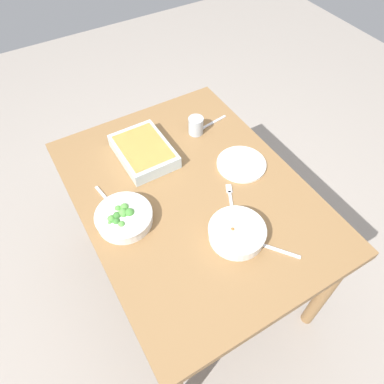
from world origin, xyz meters
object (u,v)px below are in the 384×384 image
at_px(side_plate, 241,164).
at_px(spoon_spare, 208,125).
at_px(baking_dish, 144,151).
at_px(spoon_by_stew, 270,247).
at_px(fork_on_table, 230,198).
at_px(drink_cup, 196,126).
at_px(broccoli_bowl, 124,217).
at_px(spoon_by_broccoli, 110,203).
at_px(stew_bowl, 237,232).

bearing_deg(side_plate, spoon_spare, 177.72).
height_order(baking_dish, spoon_by_stew, baking_dish).
xyz_separation_m(spoon_by_stew, fork_on_table, (-0.27, 0.00, -0.00)).
bearing_deg(drink_cup, side_plate, 12.56).
bearing_deg(spoon_by_stew, broccoli_bowl, -132.65).
bearing_deg(baking_dish, fork_on_table, 26.18).
height_order(spoon_by_stew, spoon_by_broccoli, same).
height_order(broccoli_bowl, spoon_spare, broccoli_bowl).
xyz_separation_m(broccoli_bowl, side_plate, (-0.02, 0.57, -0.02)).
bearing_deg(spoon_by_stew, spoon_spare, 166.76).
bearing_deg(fork_on_table, spoon_by_broccoli, -117.54).
distance_m(drink_cup, spoon_by_broccoli, 0.56).
relative_size(stew_bowl, spoon_by_broccoli, 1.25).
bearing_deg(broccoli_bowl, fork_on_table, 74.35).
distance_m(baking_dish, spoon_by_stew, 0.70).
bearing_deg(broccoli_bowl, baking_dish, 142.16).
relative_size(drink_cup, side_plate, 0.39).
bearing_deg(spoon_by_broccoli, fork_on_table, 62.46).
xyz_separation_m(broccoli_bowl, drink_cup, (-0.31, 0.51, 0.01)).
height_order(drink_cup, spoon_by_broccoli, drink_cup).
height_order(stew_bowl, spoon_by_stew, stew_bowl).
xyz_separation_m(spoon_spare, fork_on_table, (0.43, -0.16, -0.00)).
distance_m(baking_dish, spoon_spare, 0.36).
xyz_separation_m(stew_bowl, spoon_by_stew, (0.10, 0.08, -0.03)).
relative_size(baking_dish, spoon_spare, 1.71).
bearing_deg(drink_cup, fork_on_table, -11.49).
relative_size(side_plate, spoon_by_broccoli, 1.25).
relative_size(spoon_by_stew, spoon_by_broccoli, 0.85).
bearing_deg(drink_cup, spoon_by_stew, -7.33).
height_order(broccoli_bowl, spoon_by_stew, broccoli_bowl).
distance_m(stew_bowl, spoon_by_broccoli, 0.53).
height_order(side_plate, spoon_by_stew, side_plate).
distance_m(spoon_by_stew, spoon_spare, 0.72).
distance_m(spoon_by_broccoli, fork_on_table, 0.49).
xyz_separation_m(side_plate, fork_on_table, (0.13, -0.15, -0.00)).
xyz_separation_m(baking_dish, spoon_by_broccoli, (0.18, -0.24, -0.03)).
relative_size(broccoli_bowl, spoon_by_stew, 1.50).
bearing_deg(stew_bowl, fork_on_table, 152.67).
bearing_deg(spoon_by_stew, fork_on_table, 179.41).
height_order(side_plate, spoon_by_broccoli, side_plate).
bearing_deg(spoon_by_broccoli, drink_cup, 110.37).
height_order(broccoli_bowl, baking_dish, broccoli_bowl).
bearing_deg(baking_dish, spoon_by_broccoli, -53.74).
relative_size(side_plate, spoon_by_stew, 1.47).
xyz_separation_m(baking_dish, fork_on_table, (0.40, 0.20, -0.03)).
height_order(baking_dish, drink_cup, drink_cup).
height_order(drink_cup, fork_on_table, drink_cup).
xyz_separation_m(baking_dish, side_plate, (0.27, 0.35, -0.03)).
distance_m(broccoli_bowl, baking_dish, 0.36).
height_order(stew_bowl, spoon_by_broccoli, stew_bowl).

